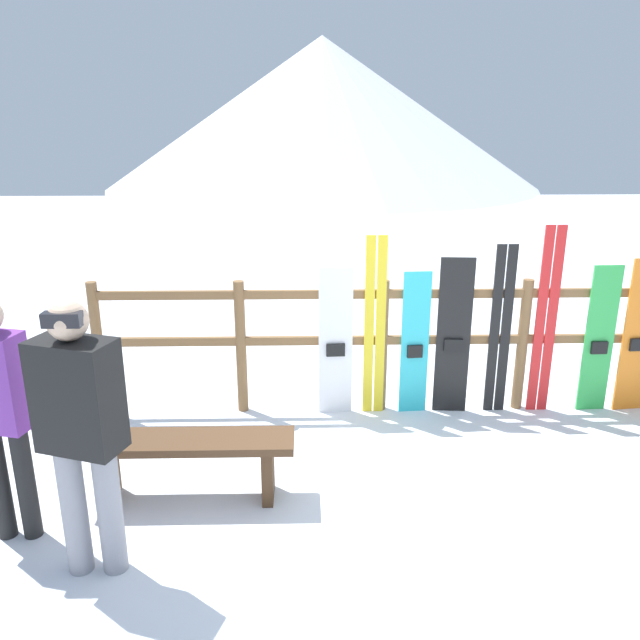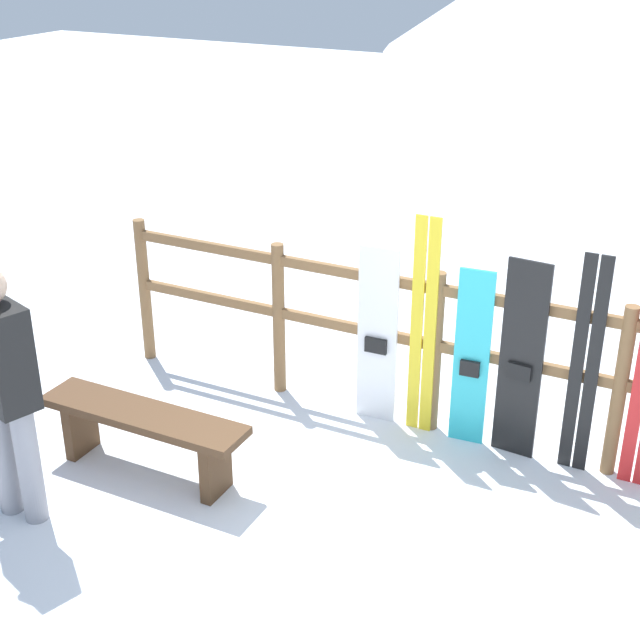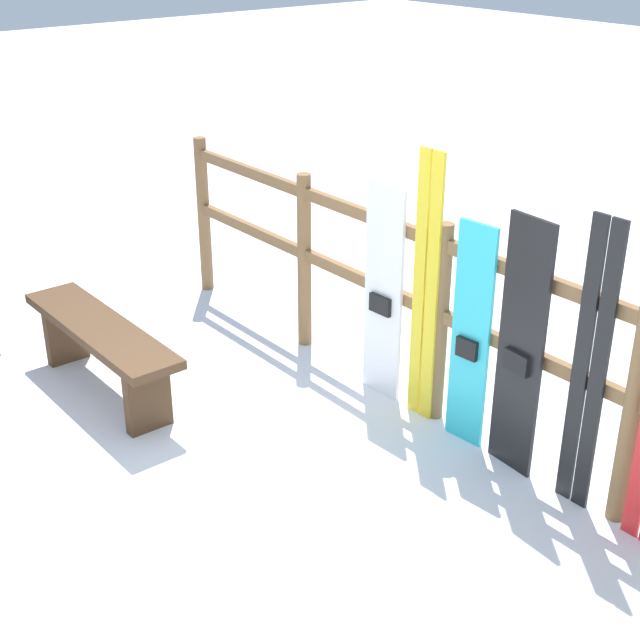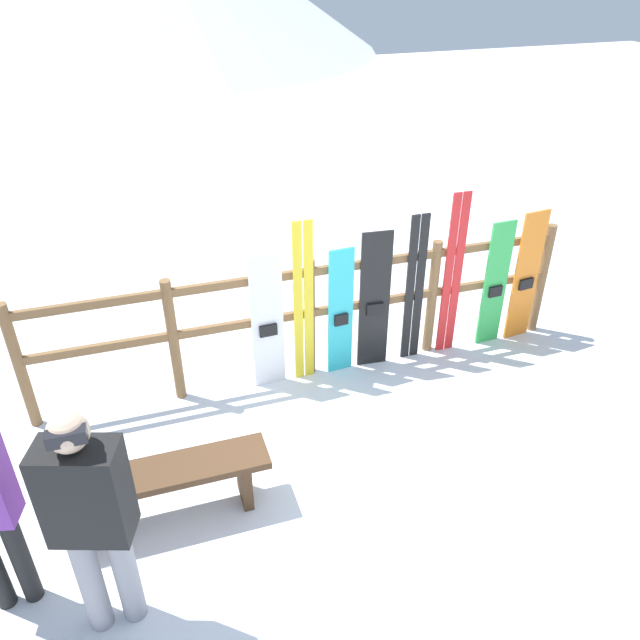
{
  "view_description": "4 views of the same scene",
  "coord_description": "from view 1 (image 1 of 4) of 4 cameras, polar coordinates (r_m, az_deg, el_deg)",
  "views": [
    {
      "loc": [
        -0.71,
        -3.87,
        2.67
      ],
      "look_at": [
        -0.6,
        1.09,
        1.09
      ],
      "focal_mm": 35.0,
      "sensor_mm": 36.0,
      "label": 1
    },
    {
      "loc": [
        1.9,
        -4.02,
        3.63
      ],
      "look_at": [
        -0.64,
        1.0,
        1.04
      ],
      "focal_mm": 50.0,
      "sensor_mm": 36.0,
      "label": 2
    },
    {
      "loc": [
        3.33,
        -1.99,
        2.96
      ],
      "look_at": [
        -0.16,
        0.84,
        0.85
      ],
      "focal_mm": 50.0,
      "sensor_mm": 36.0,
      "label": 3
    },
    {
      "loc": [
        -1.52,
        -3.37,
        3.87
      ],
      "look_at": [
        -0.15,
        0.87,
        1.11
      ],
      "focal_mm": 35.0,
      "sensor_mm": 36.0,
      "label": 4
    }
  ],
  "objects": [
    {
      "name": "snowboard_orange",
      "position": [
        6.57,
        27.12,
        -1.35
      ],
      "size": [
        0.32,
        0.08,
        1.49
      ],
      "color": "orange",
      "rests_on": "ground"
    },
    {
      "name": "bench",
      "position": [
        4.72,
        -12.06,
        -11.82
      ],
      "size": [
        1.56,
        0.36,
        0.49
      ],
      "color": "#4C331E",
      "rests_on": "ground"
    },
    {
      "name": "ground_plane",
      "position": [
        4.75,
        7.89,
        -16.65
      ],
      "size": [
        40.0,
        40.0,
        0.0
      ],
      "primitive_type": "plane",
      "color": "white"
    },
    {
      "name": "snowboard_black_stripe",
      "position": [
        5.94,
        12.09,
        -1.55
      ],
      "size": [
        0.32,
        0.07,
        1.51
      ],
      "color": "black",
      "rests_on": "ground"
    },
    {
      "name": "snowboard_cyan",
      "position": [
        5.89,
        8.66,
        -2.18
      ],
      "size": [
        0.26,
        0.07,
        1.38
      ],
      "color": "#2DBFCC",
      "rests_on": "ground"
    },
    {
      "name": "ski_pair_red",
      "position": [
        6.15,
        19.94,
        -0.11
      ],
      "size": [
        0.19,
        0.02,
        1.8
      ],
      "color": "red",
      "rests_on": "ground"
    },
    {
      "name": "mountain_backdrop",
      "position": [
        27.52,
        0.2,
        18.4
      ],
      "size": [
        18.0,
        18.0,
        6.0
      ],
      "color": "silver",
      "rests_on": "ground"
    },
    {
      "name": "snowboard_green",
      "position": [
        6.41,
        24.16,
        -1.68
      ],
      "size": [
        0.28,
        0.06,
        1.43
      ],
      "color": "green",
      "rests_on": "ground"
    },
    {
      "name": "ski_pair_yellow",
      "position": [
        5.79,
        5.03,
        -0.63
      ],
      "size": [
        0.19,
        0.02,
        1.71
      ],
      "color": "yellow",
      "rests_on": "ground"
    },
    {
      "name": "fence",
      "position": [
        5.88,
        5.74,
        -1.36
      ],
      "size": [
        5.43,
        0.1,
        1.29
      ],
      "color": "brown",
      "rests_on": "ground"
    },
    {
      "name": "ski_pair_black",
      "position": [
        6.04,
        16.15,
        -0.92
      ],
      "size": [
        0.19,
        0.02,
        1.63
      ],
      "color": "black",
      "rests_on": "ground"
    },
    {
      "name": "snowboard_white",
      "position": [
        5.8,
        1.44,
        -2.05
      ],
      "size": [
        0.32,
        0.06,
        1.42
      ],
      "color": "white",
      "rests_on": "ground"
    },
    {
      "name": "person_black",
      "position": [
        3.9,
        -21.04,
        -8.81
      ],
      "size": [
        0.53,
        0.4,
        1.74
      ],
      "color": "gray",
      "rests_on": "ground"
    }
  ]
}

